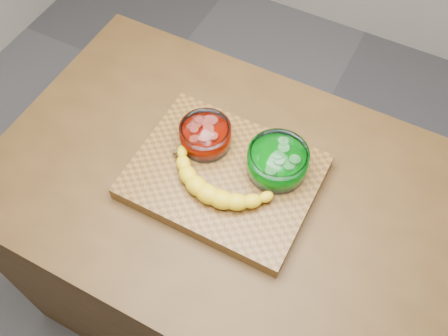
% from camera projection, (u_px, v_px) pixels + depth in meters
% --- Properties ---
extents(ground, '(3.50, 3.50, 0.00)m').
position_uv_depth(ground, '(224.00, 296.00, 2.02)').
color(ground, '#55555A').
rests_on(ground, ground).
extents(counter, '(1.20, 0.80, 0.90)m').
position_uv_depth(counter, '(224.00, 252.00, 1.65)').
color(counter, '#4C3216').
rests_on(counter, ground).
extents(cutting_board, '(0.45, 0.35, 0.04)m').
position_uv_depth(cutting_board, '(224.00, 177.00, 1.25)').
color(cutting_board, brown).
rests_on(cutting_board, counter).
extents(bowl_red, '(0.13, 0.13, 0.06)m').
position_uv_depth(bowl_red, '(205.00, 135.00, 1.26)').
color(bowl_red, white).
rests_on(bowl_red, cutting_board).
extents(bowl_green, '(0.15, 0.15, 0.07)m').
position_uv_depth(bowl_green, '(277.00, 162.00, 1.21)').
color(bowl_green, white).
rests_on(bowl_green, cutting_board).
extents(banana, '(0.31, 0.15, 0.04)m').
position_uv_depth(banana, '(218.00, 183.00, 1.19)').
color(banana, yellow).
rests_on(banana, cutting_board).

